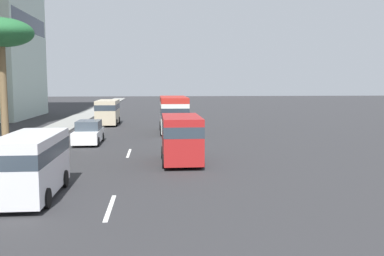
% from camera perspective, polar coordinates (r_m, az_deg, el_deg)
% --- Properties ---
extents(ground_plane, '(198.00, 198.00, 0.00)m').
position_cam_1_polar(ground_plane, '(34.28, -7.72, -1.28)').
color(ground_plane, '#2D2D30').
extents(sidewalk_right, '(162.00, 2.94, 0.15)m').
position_cam_1_polar(sidewalk_right, '(35.39, -19.82, -1.24)').
color(sidewalk_right, gray).
rests_on(sidewalk_right, ground_plane).
extents(lane_stripe_mid, '(3.20, 0.16, 0.01)m').
position_cam_1_polar(lane_stripe_mid, '(15.57, -10.91, -10.41)').
color(lane_stripe_mid, silver).
rests_on(lane_stripe_mid, ground_plane).
extents(lane_stripe_far, '(3.20, 0.16, 0.01)m').
position_cam_1_polar(lane_stripe_far, '(26.85, -8.44, -3.35)').
color(lane_stripe_far, silver).
rests_on(lane_stripe_far, ground_plane).
extents(van_lead, '(5.28, 2.17, 2.56)m').
position_cam_1_polar(van_lead, '(44.71, -11.21, 2.27)').
color(van_lead, beige).
rests_on(van_lead, ground_plane).
extents(van_second, '(5.09, 2.05, 2.42)m').
position_cam_1_polar(van_second, '(17.43, -20.78, -4.26)').
color(van_second, silver).
rests_on(van_second, ground_plane).
extents(minibus_third, '(6.68, 2.40, 3.14)m').
position_cam_1_polar(minibus_third, '(37.07, -2.49, 2.00)').
color(minibus_third, silver).
rests_on(minibus_third, ground_plane).
extents(van_fourth, '(4.61, 2.16, 2.58)m').
position_cam_1_polar(van_fourth, '(23.24, -1.44, -1.11)').
color(van_fourth, '#A51E1E').
rests_on(van_fourth, ground_plane).
extents(car_fifth, '(4.31, 1.82, 1.65)m').
position_cam_1_polar(car_fifth, '(31.52, -13.67, -0.63)').
color(car_fifth, white).
rests_on(car_fifth, ground_plane).
extents(palm_tree, '(3.71, 3.71, 7.97)m').
position_cam_1_polar(palm_tree, '(27.58, -24.22, 11.21)').
color(palm_tree, brown).
rests_on(palm_tree, sidewalk_right).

